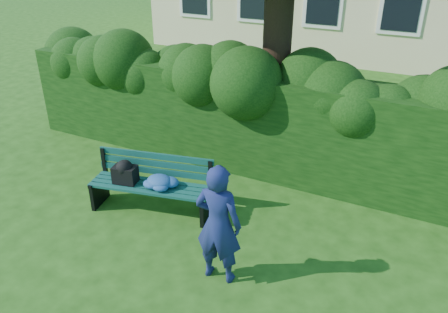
% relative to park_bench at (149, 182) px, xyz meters
% --- Properties ---
extents(ground, '(80.00, 80.00, 0.00)m').
position_rel_park_bench_xyz_m(ground, '(1.04, -0.08, -0.50)').
color(ground, '#1E4811').
rests_on(ground, ground).
extents(hedge, '(10.00, 1.00, 1.80)m').
position_rel_park_bench_xyz_m(hedge, '(1.04, 2.12, 0.40)').
color(hedge, black).
rests_on(hedge, ground).
extents(park_bench, '(1.98, 0.96, 0.89)m').
position_rel_park_bench_xyz_m(park_bench, '(0.00, 0.00, 0.00)').
color(park_bench, '#0D4135').
rests_on(park_bench, ground).
extents(man_reading, '(0.62, 0.44, 1.61)m').
position_rel_park_bench_xyz_m(man_reading, '(1.68, -0.88, 0.30)').
color(man_reading, navy).
rests_on(man_reading, ground).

